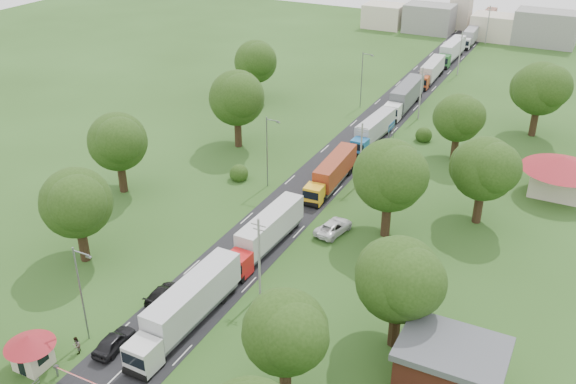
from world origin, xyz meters
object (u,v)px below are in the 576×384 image
Objects in this scene: guard_booth at (30,347)px; car_lane_front at (114,342)px; info_sign at (391,129)px; car_lane_mid at (171,303)px; boom_barrier at (84,380)px; truck_0 at (187,306)px.

guard_booth is 0.94× the size of car_lane_front.
car_lane_mid is (-6.34, -48.10, -2.19)m from info_sign.
boom_barrier is 5.98m from guard_booth.
truck_0 reaches higher than info_sign.
truck_0 is at bearing -129.06° from car_lane_front.
car_lane_front is 0.95× the size of car_lane_mid.
info_sign is 0.83× the size of car_lane_mid.
boom_barrier is 0.59× the size of truck_0.
car_lane_front is at bearing 83.81° from car_lane_mid.
car_lane_mid is at bearing 63.03° from guard_booth.
boom_barrier is 2.10× the size of guard_booth.
boom_barrier is at bearing -96.24° from info_sign.
truck_0 is at bearing 161.71° from car_lane_mid.
guard_booth is 61.27m from info_sign.
truck_0 is 3.16× the size of car_lane_mid.
guard_booth is at bearing 67.46° from car_lane_mid.
guard_booth is at bearing -179.99° from boom_barrier.
car_lane_front is (4.76, 5.00, -1.36)m from guard_booth.
info_sign is at bearing 83.76° from boom_barrier.
boom_barrier is at bearing 0.01° from guard_booth.
guard_booth reaches higher than car_lane_front.
truck_0 is 7.22m from car_lane_front.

